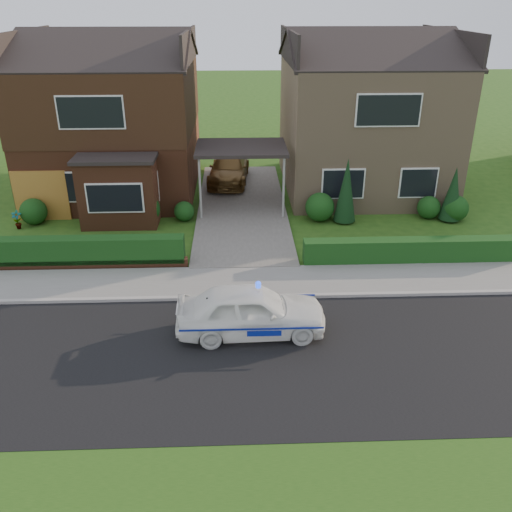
{
  "coord_description": "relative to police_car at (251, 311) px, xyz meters",
  "views": [
    {
      "loc": [
        -0.25,
        -11.45,
        8.46
      ],
      "look_at": [
        0.33,
        3.5,
        1.25
      ],
      "focal_mm": 38.0,
      "sensor_mm": 36.0,
      "label": 1
    }
  ],
  "objects": [
    {
      "name": "hedge_left",
      "position": [
        -5.91,
        4.25,
        -0.7
      ],
      "size": [
        7.5,
        0.55,
        0.9
      ],
      "primitive_type": "cube",
      "color": "black",
      "rests_on": "ground"
    },
    {
      "name": "driveway",
      "position": [
        -0.11,
        9.8,
        -0.64
      ],
      "size": [
        3.8,
        12.0,
        0.12
      ],
      "primitive_type": "cube",
      "color": "#666059",
      "rests_on": "ground"
    },
    {
      "name": "ground",
      "position": [
        -0.11,
        -1.2,
        -0.7
      ],
      "size": [
        120.0,
        120.0,
        0.0
      ],
      "primitive_type": "plane",
      "color": "#234D14",
      "rests_on": "ground"
    },
    {
      "name": "sidewalk",
      "position": [
        -0.11,
        2.9,
        -0.65
      ],
      "size": [
        60.0,
        2.0,
        0.1
      ],
      "primitive_type": "cube",
      "color": "slate",
      "rests_on": "ground"
    },
    {
      "name": "shrub_right_near",
      "position": [
        3.09,
        8.2,
        -0.1
      ],
      "size": [
        1.2,
        1.2,
        1.2
      ],
      "primitive_type": "sphere",
      "color": "black",
      "rests_on": "ground"
    },
    {
      "name": "shrub_right_far",
      "position": [
        8.69,
        8.0,
        -0.16
      ],
      "size": [
        1.08,
        1.08,
        1.08
      ],
      "primitive_type": "sphere",
      "color": "black",
      "rests_on": "ground"
    },
    {
      "name": "conifer_b",
      "position": [
        8.49,
        8.0,
        0.4
      ],
      "size": [
        0.9,
        0.9,
        2.2
      ],
      "primitive_type": "cone",
      "color": "black",
      "rests_on": "ground"
    },
    {
      "name": "conifer_a",
      "position": [
        4.09,
        8.0,
        0.6
      ],
      "size": [
        0.9,
        0.9,
        2.6
      ],
      "primitive_type": "cone",
      "color": "black",
      "rests_on": "ground"
    },
    {
      "name": "potted_plant_b",
      "position": [
        -4.72,
        5.09,
        -0.3
      ],
      "size": [
        0.55,
        0.53,
        0.78
      ],
      "primitive_type": "imported",
      "rotation": [
        0.0,
        0.0,
        0.62
      ],
      "color": "gray",
      "rests_on": "ground"
    },
    {
      "name": "potted_plant_c",
      "position": [
        -2.61,
        4.8,
        -0.31
      ],
      "size": [
        0.59,
        0.59,
        0.77
      ],
      "primitive_type": "imported",
      "rotation": [
        0.0,
        0.0,
        1.03
      ],
      "color": "gray",
      "rests_on": "ground"
    },
    {
      "name": "shrub_right_mid",
      "position": [
        7.69,
        8.3,
        -0.22
      ],
      "size": [
        0.96,
        0.96,
        0.96
      ],
      "primitive_type": "sphere",
      "color": "black",
      "rests_on": "ground"
    },
    {
      "name": "potted_plant_a",
      "position": [
        -9.11,
        7.78,
        -0.32
      ],
      "size": [
        0.41,
        0.28,
        0.76
      ],
      "primitive_type": "imported",
      "rotation": [
        0.0,
        0.0,
        0.04
      ],
      "color": "gray",
      "rests_on": "ground"
    },
    {
      "name": "house_left",
      "position": [
        -5.89,
        12.7,
        3.11
      ],
      "size": [
        7.5,
        9.53,
        7.25
      ],
      "color": "brown",
      "rests_on": "ground"
    },
    {
      "name": "shrub_left_far",
      "position": [
        -8.61,
        8.3,
        -0.16
      ],
      "size": [
        1.08,
        1.08,
        1.08
      ],
      "primitive_type": "sphere",
      "color": "black",
      "rests_on": "ground"
    },
    {
      "name": "police_car",
      "position": [
        0.0,
        0.0,
        0.0
      ],
      "size": [
        3.76,
        4.13,
        1.56
      ],
      "rotation": [
        0.0,
        0.0,
        1.6
      ],
      "color": "white",
      "rests_on": "ground"
    },
    {
      "name": "garage_door",
      "position": [
        -8.35,
        8.76,
        0.35
      ],
      "size": [
        2.2,
        0.1,
        2.1
      ],
      "primitive_type": "cube",
      "color": "#996721",
      "rests_on": "ground"
    },
    {
      "name": "hedge_right",
      "position": [
        5.69,
        4.15,
        -0.7
      ],
      "size": [
        7.5,
        0.55,
        0.8
      ],
      "primitive_type": "cube",
      "color": "black",
      "rests_on": "ground"
    },
    {
      "name": "shrub_left_near",
      "position": [
        -2.51,
        8.4,
        -0.28
      ],
      "size": [
        0.84,
        0.84,
        0.84
      ],
      "primitive_type": "sphere",
      "color": "black",
      "rests_on": "ground"
    },
    {
      "name": "road",
      "position": [
        -0.11,
        -1.2,
        -0.7
      ],
      "size": [
        60.0,
        6.0,
        0.02
      ],
      "primitive_type": "cube",
      "color": "black",
      "rests_on": "ground"
    },
    {
      "name": "dwarf_wall",
      "position": [
        -5.91,
        4.1,
        -0.52
      ],
      "size": [
        7.7,
        0.25,
        0.36
      ],
      "primitive_type": "cube",
      "color": "brown",
      "rests_on": "ground"
    },
    {
      "name": "driveway_car",
      "position": [
        -0.68,
        13.3,
        0.07
      ],
      "size": [
        2.2,
        4.62,
        1.3
      ],
      "primitive_type": "imported",
      "rotation": [
        0.0,
        0.0,
        -0.09
      ],
      "color": "brown",
      "rests_on": "driveway"
    },
    {
      "name": "house_right",
      "position": [
        5.69,
        12.79,
        2.97
      ],
      "size": [
        7.5,
        8.06,
        7.25
      ],
      "color": "tan",
      "rests_on": "ground"
    },
    {
      "name": "carport_link",
      "position": [
        -0.11,
        9.75,
        1.96
      ],
      "size": [
        3.8,
        3.0,
        2.77
      ],
      "color": "black",
      "rests_on": "ground"
    },
    {
      "name": "kerb",
      "position": [
        -0.11,
        1.85,
        -0.64
      ],
      "size": [
        60.0,
        0.16,
        0.12
      ],
      "primitive_type": "cube",
      "color": "#9E9993",
      "rests_on": "ground"
    },
    {
      "name": "shrub_left_mid",
      "position": [
        -4.11,
        8.1,
        -0.04
      ],
      "size": [
        1.32,
        1.32,
        1.32
      ],
      "primitive_type": "sphere",
      "color": "black",
      "rests_on": "ground"
    }
  ]
}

